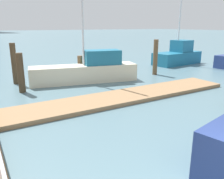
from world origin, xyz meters
name	(u,v)px	position (x,y,z in m)	size (l,w,h in m)	color
ground_plane	(19,67)	(0.00, 20.00, 0.00)	(300.00, 300.00, 0.00)	slate
floating_dock	(122,97)	(2.66, 7.86, 0.09)	(12.31, 2.00, 0.18)	#93704C
dock_piling_1	(80,68)	(2.67, 12.90, 0.77)	(0.32, 0.32, 1.54)	brown
dock_piling_2	(21,73)	(-1.26, 11.56, 1.04)	(0.35, 0.35, 2.09)	#473826
dock_piling_3	(155,57)	(7.89, 11.54, 1.25)	(0.32, 0.32, 2.50)	brown
dock_piling_5	(14,64)	(-1.23, 13.75, 1.23)	(0.33, 0.33, 2.46)	#473826
moored_boat_0	(178,55)	(12.83, 14.13, 0.79)	(4.98, 2.35, 7.91)	#1E6B8C
moored_boat_3	(88,70)	(2.77, 11.98, 0.75)	(6.72, 2.86, 8.15)	beige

